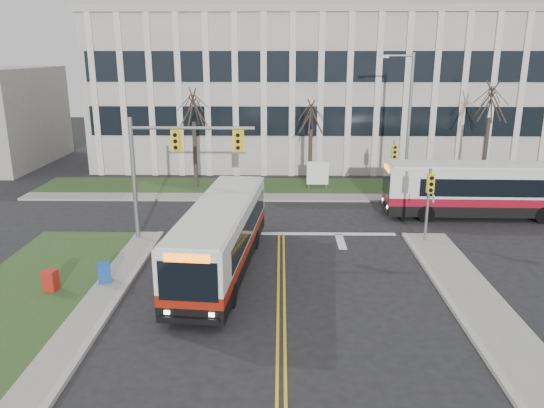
{
  "coord_description": "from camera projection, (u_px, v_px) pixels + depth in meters",
  "views": [
    {
      "loc": [
        -0.04,
        -18.18,
        9.2
      ],
      "look_at": [
        -0.47,
        6.91,
        2.0
      ],
      "focal_mm": 35.0,
      "sensor_mm": 36.0,
      "label": 1
    }
  ],
  "objects": [
    {
      "name": "tree_left",
      "position": [
        193.0,
        109.0,
        35.88
      ],
      "size": [
        1.8,
        1.8,
        7.7
      ],
      "color": "#42352B",
      "rests_on": "ground"
    },
    {
      "name": "tree_right",
      "position": [
        491.0,
        103.0,
        35.45
      ],
      "size": [
        1.8,
        1.8,
        8.25
      ],
      "color": "#42352B",
      "rests_on": "ground"
    },
    {
      "name": "mast_arm_signal",
      "position": [
        167.0,
        158.0,
        25.81
      ],
      "size": [
        6.11,
        0.38,
        6.2
      ],
      "color": "slate",
      "rests_on": "ground"
    },
    {
      "name": "newspaper_box_blue",
      "position": [
        104.0,
        274.0,
        21.64
      ],
      "size": [
        0.62,
        0.59,
        0.95
      ],
      "primitive_type": "cube",
      "rotation": [
        0.0,
        0.0,
        0.33
      ],
      "color": "#154195",
      "rests_on": "ground"
    },
    {
      "name": "sidewalk_cross",
      "position": [
        358.0,
        198.0,
        34.51
      ],
      "size": [
        44.0,
        1.6,
        0.14
      ],
      "primitive_type": "cube",
      "color": "#9E9B93",
      "rests_on": "ground"
    },
    {
      "name": "building_lawn",
      "position": [
        352.0,
        187.0,
        37.21
      ],
      "size": [
        44.0,
        5.0,
        0.12
      ],
      "primitive_type": "cube",
      "color": "#2C4B20",
      "rests_on": "ground"
    },
    {
      "name": "tree_mid",
      "position": [
        311.0,
        118.0,
        36.12
      ],
      "size": [
        1.8,
        1.8,
        6.82
      ],
      "color": "#42352B",
      "rests_on": "ground"
    },
    {
      "name": "directory_sign",
      "position": [
        318.0,
        173.0,
        36.46
      ],
      "size": [
        1.5,
        0.12,
        2.0
      ],
      "color": "slate",
      "rests_on": "ground"
    },
    {
      "name": "bus_cross",
      "position": [
        486.0,
        191.0,
        30.41
      ],
      "size": [
        11.5,
        2.76,
        3.05
      ],
      "primitive_type": null,
      "rotation": [
        0.0,
        0.0,
        -1.6
      ],
      "color": "silver",
      "rests_on": "ground"
    },
    {
      "name": "streetlight",
      "position": [
        407.0,
        117.0,
        34.01
      ],
      "size": [
        2.15,
        0.25,
        9.2
      ],
      "color": "slate",
      "rests_on": "ground"
    },
    {
      "name": "bus_main",
      "position": [
        221.0,
        238.0,
        22.91
      ],
      "size": [
        3.38,
        11.12,
        2.92
      ],
      "primitive_type": null,
      "rotation": [
        0.0,
        0.0,
        -0.09
      ],
      "color": "silver",
      "rests_on": "ground"
    },
    {
      "name": "office_building",
      "position": [
        338.0,
        90.0,
        47.1
      ],
      "size": [
        40.0,
        16.0,
        12.0
      ],
      "primitive_type": "cube",
      "color": "beige",
      "rests_on": "ground"
    },
    {
      "name": "newspaper_box_red",
      "position": [
        51.0,
        282.0,
        20.93
      ],
      "size": [
        0.57,
        0.53,
        0.95
      ],
      "primitive_type": "cube",
      "rotation": [
        0.0,
        0.0,
        -0.18
      ],
      "color": "#A81E15",
      "rests_on": "ground"
    },
    {
      "name": "signal_pole_far",
      "position": [
        394.0,
        161.0,
        34.0
      ],
      "size": [
        0.34,
        0.39,
        3.8
      ],
      "color": "slate",
      "rests_on": "ground"
    },
    {
      "name": "signal_pole_near",
      "position": [
        429.0,
        195.0,
        25.83
      ],
      "size": [
        0.34,
        0.39,
        3.8
      ],
      "color": "slate",
      "rests_on": "ground"
    },
    {
      "name": "sidewalk_west",
      "position": [
        39.0,
        381.0,
        15.29
      ],
      "size": [
        1.2,
        26.0,
        0.14
      ],
      "primitive_type": "cube",
      "color": "#9E9B93",
      "rests_on": "ground"
    },
    {
      "name": "ground",
      "position": [
        281.0,
        305.0,
        20.0
      ],
      "size": [
        120.0,
        120.0,
        0.0
      ],
      "primitive_type": "plane",
      "color": "black",
      "rests_on": "ground"
    }
  ]
}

